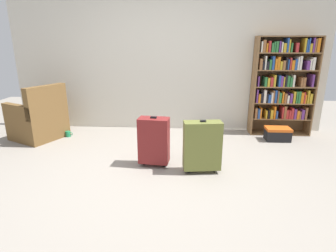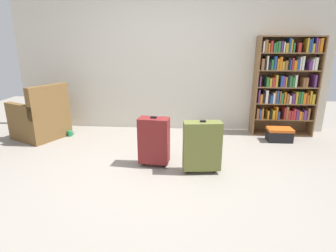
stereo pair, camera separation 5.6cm
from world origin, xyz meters
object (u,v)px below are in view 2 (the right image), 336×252
mug (70,133)px  suitcase_olive (202,146)px  storage_box (279,134)px  suitcase_dark_red (154,140)px  armchair (41,119)px  bookshelf (285,83)px

mug → suitcase_olive: suitcase_olive is taller
storage_box → suitcase_olive: suitcase_olive is taller
suitcase_olive → storage_box: bearing=43.4°
storage_box → suitcase_dark_red: suitcase_dark_red is taller
mug → suitcase_olive: (2.19, -1.18, 0.30)m
suitcase_dark_red → storage_box: bearing=29.5°
armchair → suitcase_dark_red: 2.22m
bookshelf → suitcase_dark_red: size_ratio=2.50×
bookshelf → suitcase_olive: bearing=-131.3°
mug → suitcase_dark_red: (1.59, -1.03, 0.29)m
suitcase_olive → suitcase_dark_red: suitcase_olive is taller
bookshelf → armchair: (-4.04, -0.52, -0.57)m
bookshelf → suitcase_dark_red: bookshelf is taller
suitcase_dark_red → armchair: bearing=154.9°
mug → storage_box: bearing=0.8°
armchair → suitcase_dark_red: (2.01, -0.94, 0.03)m
armchair → bookshelf: bearing=7.4°
bookshelf → suitcase_olive: (-1.42, -1.62, -0.54)m
armchair → mug: bearing=11.8°
bookshelf → storage_box: 0.87m
bookshelf → storage_box: bookshelf is taller
mug → storage_box: storage_box is taller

